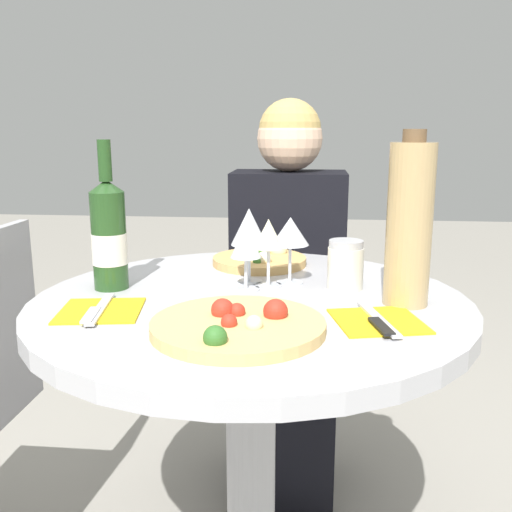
% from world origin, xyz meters
% --- Properties ---
extents(dining_table, '(0.89, 0.89, 0.77)m').
position_xyz_m(dining_table, '(0.00, 0.00, 0.58)').
color(dining_table, '#B2B2B7').
rests_on(dining_table, ground_plane).
extents(chair_behind_diner, '(0.36, 0.36, 0.89)m').
position_xyz_m(chair_behind_diner, '(0.05, 0.73, 0.44)').
color(chair_behind_diner, '#ADADB2').
rests_on(chair_behind_diner, ground_plane).
extents(seated_diner, '(0.35, 0.44, 1.20)m').
position_xyz_m(seated_diner, '(0.05, 0.59, 0.55)').
color(seated_diner, black).
rests_on(seated_diner, ground_plane).
extents(pizza_large, '(0.30, 0.30, 0.05)m').
position_xyz_m(pizza_large, '(-0.00, -0.20, 0.79)').
color(pizza_large, '#DBB26B').
rests_on(pizza_large, dining_table).
extents(pizza_small_far, '(0.24, 0.24, 0.05)m').
position_xyz_m(pizza_small_far, '(-0.00, 0.29, 0.79)').
color(pizza_small_far, tan).
rests_on(pizza_small_far, dining_table).
extents(wine_bottle, '(0.07, 0.07, 0.32)m').
position_xyz_m(wine_bottle, '(-0.31, 0.04, 0.89)').
color(wine_bottle, '#23471E').
rests_on(wine_bottle, dining_table).
extents(tall_carafe, '(0.09, 0.09, 0.34)m').
position_xyz_m(tall_carafe, '(0.31, -0.01, 0.93)').
color(tall_carafe, tan).
rests_on(tall_carafe, dining_table).
extents(sugar_shaker, '(0.08, 0.08, 0.11)m').
position_xyz_m(sugar_shaker, '(0.20, 0.09, 0.83)').
color(sugar_shaker, silver).
rests_on(sugar_shaker, dining_table).
extents(wine_glass_center, '(0.06, 0.06, 0.15)m').
position_xyz_m(wine_glass_center, '(0.03, 0.09, 0.89)').
color(wine_glass_center, silver).
rests_on(wine_glass_center, dining_table).
extents(wine_glass_back_right, '(0.08, 0.08, 0.15)m').
position_xyz_m(wine_glass_back_right, '(0.08, 0.12, 0.89)').
color(wine_glass_back_right, silver).
rests_on(wine_glass_back_right, dining_table).
extents(wine_glass_front_left, '(0.07, 0.07, 0.14)m').
position_xyz_m(wine_glass_front_left, '(-0.02, 0.06, 0.88)').
color(wine_glass_front_left, silver).
rests_on(wine_glass_front_left, dining_table).
extents(wine_glass_back_left, '(0.08, 0.08, 0.17)m').
position_xyz_m(wine_glass_back_left, '(-0.02, 0.12, 0.90)').
color(wine_glass_back_left, silver).
rests_on(wine_glass_back_left, dining_table).
extents(place_setting_left, '(0.17, 0.19, 0.01)m').
position_xyz_m(place_setting_left, '(-0.27, -0.12, 0.78)').
color(place_setting_left, gold).
rests_on(place_setting_left, dining_table).
extents(place_setting_right, '(0.18, 0.19, 0.01)m').
position_xyz_m(place_setting_right, '(0.24, -0.13, 0.78)').
color(place_setting_right, gold).
rests_on(place_setting_right, dining_table).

